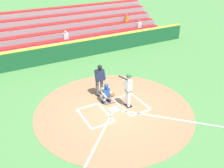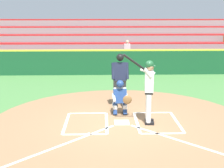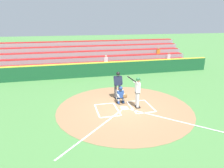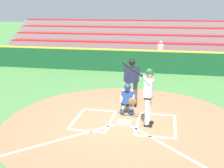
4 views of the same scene
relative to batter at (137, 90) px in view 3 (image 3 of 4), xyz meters
The scene contains 9 objects.
ground_plane 1.34m from the batter, ahead, with size 120.00×120.00×0.00m, color #4C8442.
dirt_circle 1.33m from the batter, ahead, with size 8.00×8.00×0.01m, color #99704C.
home_plate_and_chalk 1.55m from the batter, 46.51° to the left, with size 7.93×4.91×0.01m.
batter is the anchor object (origin of this frame).
catcher 1.26m from the batter, 48.75° to the right, with size 0.60×0.60×1.13m.
plate_umpire 1.85m from the batter, 66.63° to the right, with size 0.59×0.42×1.86m.
baseball 2.18m from the batter, 26.77° to the left, with size 0.07×0.07×0.07m, color white.
backstop_wall 7.63m from the batter, 84.26° to the right, with size 22.00×0.36×1.31m.
bleacher_stand 11.43m from the batter, 86.20° to the right, with size 20.00×5.10×2.78m.
Camera 3 is at (3.34, 10.61, 5.05)m, focal length 32.50 mm.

